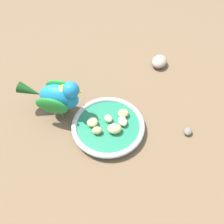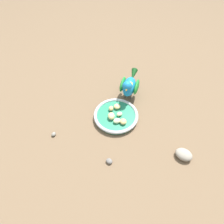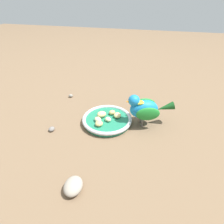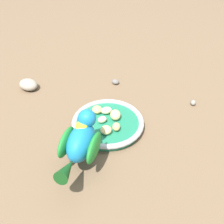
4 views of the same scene
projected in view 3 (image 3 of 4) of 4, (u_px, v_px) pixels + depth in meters
The scene contains 12 objects.
ground_plane at pixel (102, 120), 0.88m from camera, with size 4.00×4.00×0.00m, color brown.
feeding_bowl at pixel (107, 120), 0.86m from camera, with size 0.22×0.22×0.03m.
apple_piece_0 at pixel (102, 115), 0.86m from camera, with size 0.04×0.03×0.03m, color #E5C67F.
apple_piece_1 at pixel (112, 112), 0.88m from camera, with size 0.03×0.02×0.02m, color tan.
apple_piece_2 at pixel (99, 124), 0.81m from camera, with size 0.03×0.03×0.02m, color tan.
apple_piece_3 at pixel (98, 120), 0.84m from camera, with size 0.03×0.03×0.02m, color beige.
apple_piece_4 at pixel (108, 119), 0.84m from camera, with size 0.03×0.02×0.02m, color beige.
apple_piece_5 at pixel (117, 115), 0.86m from camera, with size 0.03×0.03×0.02m, color #E5C67F.
parrot at pixel (145, 108), 0.81m from camera, with size 0.12×0.20×0.14m.
rock_large at pixel (73, 186), 0.58m from camera, with size 0.07×0.06×0.04m, color gray.
pebble_0 at pixel (71, 96), 1.05m from camera, with size 0.02×0.02×0.02m, color gray.
pebble_1 at pixel (52, 129), 0.82m from camera, with size 0.03×0.02×0.02m, color slate.
Camera 3 is at (-0.69, -0.20, 0.52)m, focal length 31.71 mm.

